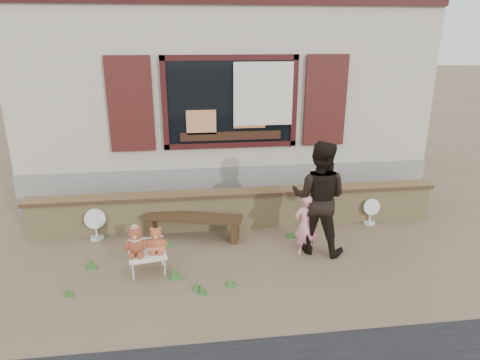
{
  "coord_description": "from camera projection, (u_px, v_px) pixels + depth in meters",
  "views": [
    {
      "loc": [
        -0.84,
        -5.9,
        3.23
      ],
      "look_at": [
        0.0,
        0.6,
        1.0
      ],
      "focal_mm": 32.0,
      "sensor_mm": 36.0,
      "label": 1
    }
  ],
  "objects": [
    {
      "name": "fan_right",
      "position": [
        370.0,
        211.0,
        7.65
      ],
      "size": [
        0.3,
        0.2,
        0.48
      ],
      "rotation": [
        0.0,
        0.0,
        0.02
      ],
      "color": "silver",
      "rests_on": "ground"
    },
    {
      "name": "adult",
      "position": [
        319.0,
        198.0,
        6.49
      ],
      "size": [
        1.07,
        1.0,
        1.77
      ],
      "primitive_type": "imported",
      "rotation": [
        0.0,
        0.0,
        2.65
      ],
      "color": "black",
      "rests_on": "ground"
    },
    {
      "name": "teddy_bear_right",
      "position": [
        156.0,
        239.0,
        6.01
      ],
      "size": [
        0.31,
        0.28,
        0.38
      ],
      "primitive_type": null,
      "rotation": [
        0.0,
        0.0,
        0.16
      ],
      "color": "#98462A",
      "rests_on": "folding_chair"
    },
    {
      "name": "ground",
      "position": [
        245.0,
        253.0,
        6.68
      ],
      "size": [
        80.0,
        80.0,
        0.0
      ],
      "primitive_type": "plane",
      "color": "brown",
      "rests_on": "ground"
    },
    {
      "name": "folding_chair",
      "position": [
        147.0,
        254.0,
        6.04
      ],
      "size": [
        0.58,
        0.53,
        0.32
      ],
      "rotation": [
        0.0,
        0.0,
        0.16
      ],
      "color": "white",
      "rests_on": "ground"
    },
    {
      "name": "brick_wall",
      "position": [
        237.0,
        208.0,
        7.51
      ],
      "size": [
        7.1,
        0.36,
        0.67
      ],
      "color": "tan",
      "rests_on": "ground"
    },
    {
      "name": "bench",
      "position": [
        193.0,
        222.0,
        7.07
      ],
      "size": [
        1.63,
        0.76,
        0.41
      ],
      "rotation": [
        0.0,
        0.0,
        -0.27
      ],
      "color": "#342212",
      "rests_on": "ground"
    },
    {
      "name": "shopfront",
      "position": [
        219.0,
        89.0,
        10.25
      ],
      "size": [
        8.04,
        5.13,
        4.0
      ],
      "color": "#B3A891",
      "rests_on": "ground"
    },
    {
      "name": "grass_tufts",
      "position": [
        180.0,
        266.0,
        6.18
      ],
      "size": [
        3.45,
        1.64,
        0.15
      ],
      "color": "#325B24",
      "rests_on": "ground"
    },
    {
      "name": "teddy_bear_left",
      "position": [
        136.0,
        240.0,
        5.93
      ],
      "size": [
        0.36,
        0.32,
        0.43
      ],
      "primitive_type": null,
      "rotation": [
        0.0,
        0.0,
        0.16
      ],
      "color": "brown",
      "rests_on": "folding_chair"
    },
    {
      "name": "child",
      "position": [
        306.0,
        225.0,
        6.51
      ],
      "size": [
        0.37,
        0.25,
        0.97
      ],
      "primitive_type": "imported",
      "rotation": [
        0.0,
        0.0,
        3.19
      ],
      "color": "pink",
      "rests_on": "ground"
    },
    {
      "name": "fan_left",
      "position": [
        96.0,
        224.0,
        7.06
      ],
      "size": [
        0.35,
        0.23,
        0.55
      ],
      "rotation": [
        0.0,
        0.0,
        0.19
      ],
      "color": "silver",
      "rests_on": "ground"
    }
  ]
}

